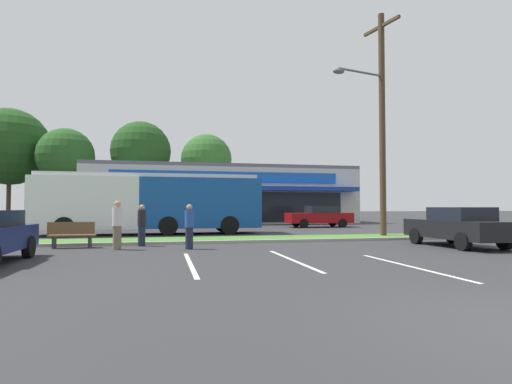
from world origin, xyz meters
TOP-DOWN VIEW (x-y plane):
  - grass_median at (0.00, 14.00)m, footprint 56.00×2.20m
  - curb_lip at (0.00, 12.78)m, footprint 56.00×0.24m
  - parking_stripe_0 at (-3.85, 6.93)m, footprint 0.12×4.80m
  - parking_stripe_1 at (-0.99, 7.09)m, footprint 0.12×4.80m
  - parking_stripe_2 at (1.52, 5.27)m, footprint 0.12×4.80m
  - storefront_building at (0.72, 36.83)m, footprint 23.80×15.01m
  - tree_far_left at (-20.92, 45.16)m, footprint 8.29×8.29m
  - tree_left at (-14.72, 42.62)m, footprint 5.87×5.87m
  - tree_mid_left at (-7.15, 43.82)m, footprint 6.63×6.63m
  - tree_mid at (0.24, 44.15)m, footprint 5.92×5.92m
  - utility_pole at (5.67, 14.06)m, footprint 3.16×2.37m
  - city_bus at (-5.23, 19.11)m, footprint 11.87×2.83m
  - bus_stop_bench at (-7.80, 12.05)m, footprint 1.60×0.45m
  - car_0 at (6.25, 9.46)m, footprint 1.90×4.33m
  - car_2 at (6.60, 24.56)m, footprint 4.71×2.00m
  - pedestrian_near_bench at (-3.66, 10.73)m, footprint 0.32×0.32m
  - pedestrian_by_pole at (-6.13, 11.11)m, footprint 0.34×0.34m
  - pedestrian_mid at (-5.36, 12.27)m, footprint 0.32×0.32m

SIDE VIEW (x-z plane):
  - parking_stripe_0 at x=-3.85m, z-range 0.00..0.01m
  - parking_stripe_1 at x=-0.99m, z-range 0.00..0.01m
  - parking_stripe_2 at x=1.52m, z-range 0.00..0.01m
  - grass_median at x=0.00m, z-range 0.00..0.12m
  - curb_lip at x=0.00m, z-range 0.00..0.12m
  - bus_stop_bench at x=-7.80m, z-range 0.03..0.98m
  - car_0 at x=6.25m, z-range 0.02..1.50m
  - pedestrian_mid at x=-5.36m, z-range 0.00..1.59m
  - car_2 at x=6.60m, z-range 0.02..1.57m
  - pedestrian_near_bench at x=-3.66m, z-range 0.00..1.59m
  - pedestrian_by_pole at x=-6.13m, z-range 0.00..1.71m
  - city_bus at x=-5.23m, z-range 0.14..3.39m
  - storefront_building at x=0.72m, z-range 0.00..5.17m
  - utility_pole at x=5.67m, z-range 0.35..11.31m
  - tree_left at x=-14.72m, z-range 1.92..11.69m
  - tree_mid at x=0.24m, z-range 2.00..11.96m
  - tree_mid_left at x=-7.15m, z-range 2.19..13.24m
  - tree_far_left at x=-20.92m, z-range 1.91..14.05m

